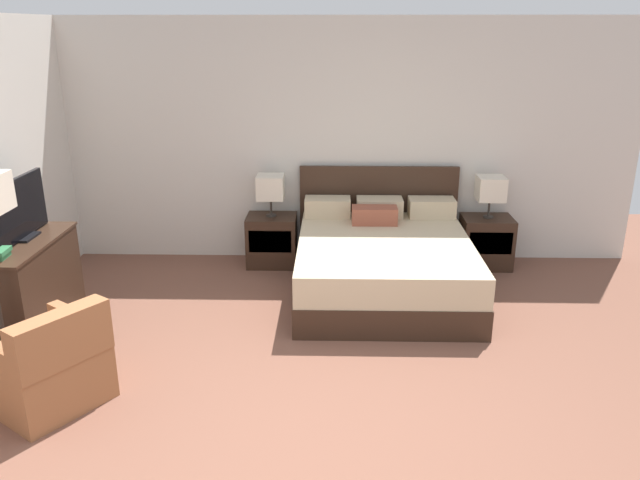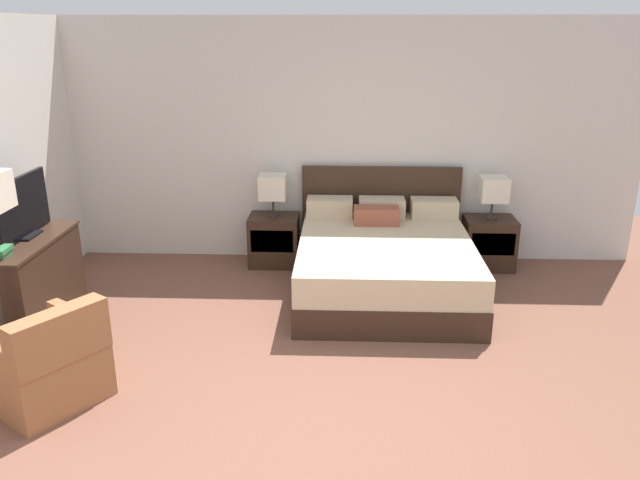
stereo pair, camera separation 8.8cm
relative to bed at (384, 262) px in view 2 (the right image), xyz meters
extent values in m
plane|color=brown|center=(-0.61, -2.61, -0.31)|extent=(10.81, 10.81, 0.00)
cube|color=beige|center=(-0.61, 1.02, 1.01)|extent=(6.84, 0.06, 2.63)
cube|color=#332116|center=(0.00, -0.08, -0.17)|extent=(1.68, 1.98, 0.28)
cube|color=#C6B28E|center=(0.00, -0.08, 0.11)|extent=(1.66, 1.96, 0.28)
cube|color=#332116|center=(0.00, 0.93, 0.23)|extent=(1.75, 0.05, 1.07)
cube|color=#C6B28E|center=(-0.56, 0.73, 0.35)|extent=(0.49, 0.28, 0.20)
cube|color=#C6B28E|center=(0.00, 0.73, 0.35)|extent=(0.49, 0.28, 0.20)
cube|color=#C6B28E|center=(0.56, 0.73, 0.35)|extent=(0.49, 0.28, 0.20)
cube|color=brown|center=(-0.07, 0.46, 0.34)|extent=(0.47, 0.22, 0.18)
cube|color=#332116|center=(-1.18, 0.72, -0.03)|extent=(0.54, 0.42, 0.56)
cube|color=black|center=(-1.18, 0.52, 0.02)|extent=(0.46, 0.01, 0.25)
cube|color=#332116|center=(1.18, 0.72, -0.03)|extent=(0.54, 0.42, 0.56)
cube|color=black|center=(1.18, 0.52, 0.02)|extent=(0.46, 0.01, 0.25)
cylinder|color=#332D28|center=(-1.18, 0.72, 0.26)|extent=(0.11, 0.11, 0.02)
cylinder|color=#332D28|center=(-1.18, 0.72, 0.36)|extent=(0.02, 0.02, 0.18)
cube|color=beige|center=(-1.18, 0.72, 0.58)|extent=(0.29, 0.29, 0.25)
cylinder|color=#332D28|center=(1.18, 0.72, 0.26)|extent=(0.11, 0.11, 0.02)
cylinder|color=#332D28|center=(1.18, 0.72, 0.36)|extent=(0.02, 0.02, 0.18)
cube|color=beige|center=(1.18, 0.72, 0.58)|extent=(0.29, 0.29, 0.25)
cube|color=#332116|center=(-3.14, -0.90, 0.09)|extent=(0.51, 1.13, 0.81)
cube|color=#382419|center=(-3.14, -0.90, 0.48)|extent=(0.53, 1.17, 0.02)
cube|color=black|center=(-3.14, -0.81, 0.51)|extent=(0.18, 0.27, 0.02)
cube|color=black|center=(-3.14, -0.81, 0.76)|extent=(0.04, 0.86, 0.51)
cube|color=black|center=(-3.12, -0.81, 0.76)|extent=(0.01, 0.84, 0.49)
cube|color=#935B38|center=(-2.50, -2.01, -0.11)|extent=(0.95, 0.95, 0.40)
cube|color=#935B38|center=(-2.28, -2.17, 0.27)|extent=(0.52, 0.65, 0.36)
cube|color=#935B38|center=(-2.33, -1.77, 0.18)|extent=(0.57, 0.43, 0.18)
cylinder|color=#332D28|center=(-3.00, -1.59, -0.30)|extent=(0.28, 0.28, 0.02)
camera|label=1|loc=(-0.49, -5.78, 2.21)|focal=35.00mm
camera|label=2|loc=(-0.40, -5.78, 2.21)|focal=35.00mm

